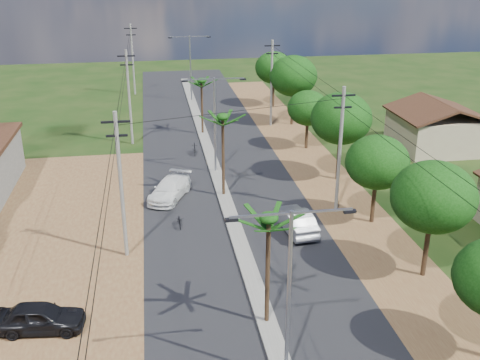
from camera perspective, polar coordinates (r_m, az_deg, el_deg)
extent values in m
cube|color=black|center=(37.97, -0.67, -4.59)|extent=(12.00, 110.00, 0.04)
cube|color=#605E56|center=(40.62, -1.30, -2.64)|extent=(1.00, 90.00, 0.18)
cube|color=brown|center=(39.99, 11.49, -3.64)|extent=(5.00, 90.00, 0.03)
cube|color=tan|center=(55.52, 19.21, 4.66)|extent=(7.00, 7.00, 3.30)
cylinder|color=black|center=(32.98, 18.50, -5.77)|extent=(0.28, 0.28, 4.55)
ellipsoid|color=black|center=(31.91, 19.05, -1.62)|extent=(4.60, 4.60, 3.91)
cylinder|color=black|center=(38.65, 13.47, -1.46)|extent=(0.28, 0.28, 4.06)
ellipsoid|color=black|center=(37.81, 13.77, 1.77)|extent=(4.20, 4.20, 3.57)
cylinder|color=black|center=(45.55, 10.02, 2.89)|extent=(0.28, 0.28, 4.76)
ellipsoid|color=black|center=(44.76, 10.25, 6.18)|extent=(4.80, 4.80, 4.08)
cylinder|color=black|center=(52.86, 6.81, 5.10)|extent=(0.28, 0.28, 3.64)
ellipsoid|color=black|center=(52.30, 6.91, 7.28)|extent=(3.80, 3.80, 3.23)
cylinder|color=black|center=(60.29, 5.34, 7.88)|extent=(0.28, 0.28, 4.90)
ellipsoid|color=black|center=(59.68, 5.43, 10.49)|extent=(5.00, 5.00, 4.25)
cylinder|color=black|center=(67.85, 3.41, 9.27)|extent=(0.28, 0.28, 4.34)
ellipsoid|color=black|center=(67.36, 3.46, 11.33)|extent=(4.40, 4.40, 3.74)
cylinder|color=black|center=(27.09, 2.82, -9.38)|extent=(0.22, 0.22, 5.80)
cylinder|color=black|center=(41.33, -1.72, 2.30)|extent=(0.22, 0.22, 6.20)
cylinder|color=black|center=(56.65, -3.88, 7.32)|extent=(0.22, 0.22, 5.50)
cylinder|color=gray|center=(23.22, 4.94, -12.10)|extent=(0.16, 0.16, 8.00)
cube|color=gray|center=(21.61, 8.37, -3.13)|extent=(2.40, 0.08, 0.08)
cube|color=gray|center=(21.05, 2.10, -3.60)|extent=(2.40, 0.08, 0.08)
cube|color=black|center=(21.99, 11.10, -3.15)|extent=(0.50, 0.18, 0.12)
cube|color=black|center=(20.92, -0.86, -4.06)|extent=(0.50, 0.18, 0.12)
cylinder|color=gray|center=(45.77, -2.57, 5.43)|extent=(0.16, 0.16, 8.00)
cube|color=gray|center=(44.97, -1.11, 10.28)|extent=(2.40, 0.08, 0.08)
cube|color=gray|center=(44.71, -4.20, 10.15)|extent=(2.40, 0.08, 0.08)
cube|color=black|center=(45.16, 0.30, 10.20)|extent=(0.50, 0.18, 0.12)
cube|color=black|center=(44.65, -5.63, 9.96)|extent=(0.50, 0.18, 0.12)
cylinder|color=gray|center=(70.01, -5.04, 11.15)|extent=(0.16, 0.16, 8.00)
cube|color=gray|center=(69.49, -4.13, 14.35)|extent=(2.40, 0.08, 0.08)
cube|color=gray|center=(69.31, -6.17, 14.27)|extent=(2.40, 0.08, 0.08)
cube|color=black|center=(69.61, -3.20, 14.31)|extent=(0.50, 0.18, 0.12)
cube|color=black|center=(69.28, -7.10, 14.14)|extent=(0.50, 0.18, 0.12)
cylinder|color=#605E56|center=(33.11, -11.98, -0.70)|extent=(0.24, 0.24, 9.00)
cube|color=black|center=(31.85, -12.53, 5.79)|extent=(1.60, 0.12, 0.12)
cube|color=black|center=(32.08, -12.41, 4.42)|extent=(1.20, 0.12, 0.12)
cylinder|color=#605E56|center=(54.11, -11.19, 8.17)|extent=(0.24, 0.24, 9.00)
cube|color=black|center=(53.34, -11.50, 12.24)|extent=(1.60, 0.12, 0.12)
cube|color=black|center=(53.48, -11.43, 11.40)|extent=(1.20, 0.12, 0.12)
cylinder|color=#605E56|center=(74.69, -10.84, 11.92)|extent=(0.24, 0.24, 9.00)
cube|color=black|center=(74.14, -11.06, 14.88)|extent=(1.60, 0.12, 0.12)
cube|color=black|center=(74.23, -11.01, 14.27)|extent=(1.20, 0.12, 0.12)
cylinder|color=#605E56|center=(38.85, 10.10, 2.85)|extent=(0.24, 0.24, 9.00)
cube|color=black|center=(37.78, 10.49, 8.45)|extent=(1.60, 0.12, 0.12)
cube|color=black|center=(37.97, 10.40, 7.27)|extent=(1.20, 0.12, 0.12)
cylinder|color=#605E56|center=(59.30, 3.22, 9.74)|extent=(0.24, 0.24, 9.00)
cube|color=black|center=(58.61, 3.30, 13.47)|extent=(1.60, 0.12, 0.12)
cube|color=black|center=(58.73, 3.29, 12.70)|extent=(1.20, 0.12, 0.12)
imported|color=gray|center=(37.05, 5.66, -4.12)|extent=(2.09, 4.80, 1.54)
imported|color=silver|center=(42.11, -7.14, -0.96)|extent=(3.89, 5.37, 1.44)
imported|color=black|center=(29.41, -19.63, -13.07)|extent=(4.41, 2.15, 1.45)
imported|color=black|center=(37.83, -6.15, -4.19)|extent=(0.56, 1.53, 0.80)
imported|color=black|center=(51.34, -4.64, 3.14)|extent=(0.57, 1.71, 1.01)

